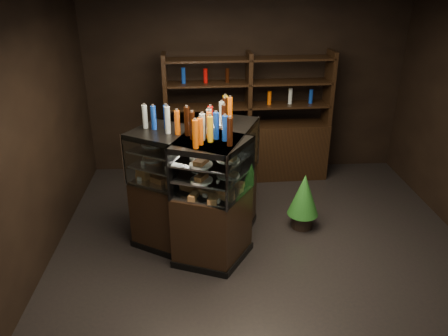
% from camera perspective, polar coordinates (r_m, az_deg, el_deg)
% --- Properties ---
extents(ground, '(5.00, 5.00, 0.00)m').
position_cam_1_polar(ground, '(5.33, 5.22, -10.79)').
color(ground, black).
rests_on(ground, ground).
extents(room_shell, '(5.02, 5.02, 3.01)m').
position_cam_1_polar(room_shell, '(4.51, 6.16, 9.85)').
color(room_shell, black).
rests_on(room_shell, ground).
extents(display_case, '(1.61, 1.48, 1.45)m').
position_cam_1_polar(display_case, '(5.18, -2.63, -5.45)').
color(display_case, black).
rests_on(display_case, ground).
extents(food_display, '(1.20, 1.22, 0.45)m').
position_cam_1_polar(food_display, '(4.90, -2.75, 0.71)').
color(food_display, '#C08045').
rests_on(food_display, display_case).
extents(bottles_top, '(1.04, 1.08, 0.30)m').
position_cam_1_polar(bottles_top, '(4.73, -2.89, 6.19)').
color(bottles_top, '#D8590A').
rests_on(bottles_top, display_case).
extents(potted_conifer, '(0.40, 0.40, 0.85)m').
position_cam_1_polar(potted_conifer, '(5.62, 10.42, -3.35)').
color(potted_conifer, black).
rests_on(potted_conifer, ground).
extents(back_shelving, '(2.54, 0.53, 2.00)m').
position_cam_1_polar(back_shelving, '(6.85, 3.07, 3.32)').
color(back_shelving, black).
rests_on(back_shelving, ground).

